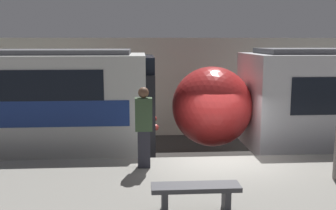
% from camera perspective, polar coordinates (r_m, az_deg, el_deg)
% --- Properties ---
extents(ground_plane, '(120.00, 120.00, 0.00)m').
position_cam_1_polar(ground_plane, '(10.29, 7.24, -13.34)').
color(ground_plane, '#33302D').
extents(station_rear_barrier, '(50.00, 0.15, 4.06)m').
position_cam_1_polar(station_rear_barrier, '(16.41, 2.77, 2.61)').
color(station_rear_barrier, '#B2AD9E').
rests_on(station_rear_barrier, ground).
extents(person_waiting, '(0.38, 0.24, 1.83)m').
position_cam_1_polar(person_waiting, '(8.80, -3.54, -2.91)').
color(person_waiting, '#2D2D38').
rests_on(person_waiting, platform).
extents(platform_bench, '(1.50, 0.40, 0.45)m').
position_cam_1_polar(platform_bench, '(6.78, 4.04, -12.39)').
color(platform_bench, '#4C4C51').
rests_on(platform_bench, platform).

